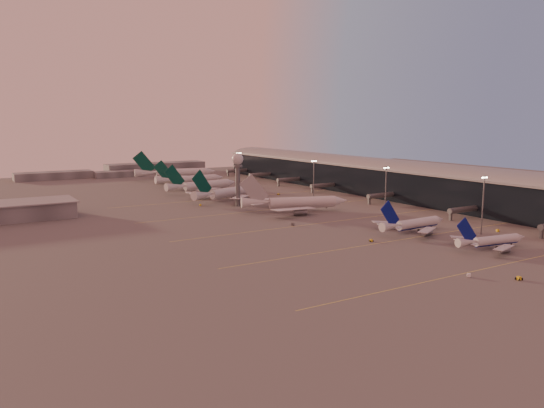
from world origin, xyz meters
TOP-DOWN VIEW (x-y plane):
  - ground at (0.00, 0.00)m, footprint 700.00×700.00m
  - taxiway_markings at (30.00, 56.00)m, footprint 180.00×185.25m
  - terminal at (107.88, 110.09)m, footprint 57.00×362.00m
  - radar_tower at (5.00, 120.00)m, footprint 6.40×6.40m
  - mast_a at (58.00, 0.00)m, footprint 3.60×0.56m
  - mast_b at (55.00, 55.00)m, footprint 3.60×0.56m
  - mast_c at (50.00, 110.00)m, footprint 3.60×0.56m
  - mast_d at (48.00, 200.00)m, footprint 3.60×0.56m
  - distant_horizon at (2.62, 325.14)m, footprint 165.00×37.50m
  - narrowbody_near at (39.14, -18.87)m, footprint 33.09×26.23m
  - narrowbody_mid at (36.14, 17.54)m, footprint 39.07×31.16m
  - widebody_white at (22.04, 87.32)m, footprint 55.96×44.11m
  - greentail_a at (9.54, 141.21)m, footprint 53.71×42.65m
  - greentail_b at (10.89, 182.23)m, footprint 54.78×43.91m
  - greentail_c at (18.70, 221.05)m, footprint 54.19×43.80m
  - greentail_d at (23.53, 261.89)m, footprint 65.45×52.36m
  - gsv_truck_a at (1.97, -38.23)m, footprint 5.55×5.46m
  - gsv_tug_near at (12.13, -48.35)m, footprint 2.52×3.88m
  - gsv_catering_a at (68.50, -0.61)m, footprint 5.47×3.68m
  - gsv_tug_mid at (8.74, 13.53)m, footprint 3.58×2.78m
  - gsv_truck_b at (41.61, 32.06)m, footprint 5.93×4.07m
  - gsv_truck_c at (0.58, 57.23)m, footprint 6.38×5.46m
  - gsv_catering_b at (62.65, 61.72)m, footprint 5.12×3.51m
  - gsv_truck_d at (-13.17, 131.31)m, footprint 2.27×5.29m
  - gsv_tug_hangar at (47.90, 145.69)m, footprint 3.18×1.95m

SIDE VIEW (x-z plane):
  - ground at x=0.00m, z-range 0.00..0.00m
  - taxiway_markings at x=30.00m, z-range 0.00..0.02m
  - gsv_tug_mid at x=8.74m, z-range 0.01..0.91m
  - gsv_tug_hangar at x=47.90m, z-range 0.01..0.91m
  - gsv_tug_near at x=12.13m, z-range 0.02..1.07m
  - gsv_truck_d at x=-13.17m, z-range 0.02..2.10m
  - gsv_truck_b at x=41.61m, z-range 0.02..2.28m
  - gsv_truck_a at x=1.97m, z-range 0.02..2.34m
  - gsv_truck_c at x=0.58m, z-range 0.03..2.55m
  - gsv_catering_b at x=62.65m, z-range 0.00..3.85m
  - gsv_catering_a at x=68.50m, z-range 0.00..4.12m
  - narrowbody_near at x=39.14m, z-range -3.86..9.12m
  - narrowbody_mid at x=36.14m, z-range -4.54..10.72m
  - greentail_c at x=18.70m, z-range -6.37..13.33m
  - greentail_b at x=10.89m, z-range -6.47..13.54m
  - widebody_white at x=22.04m, z-range -6.68..13.77m
  - greentail_a at x=9.54m, z-range -6.57..13.75m
  - distant_horizon at x=2.62m, z-range -0.61..8.39m
  - greentail_d at x=23.53m, z-range -7.76..16.25m
  - terminal at x=107.88m, z-range -1.00..22.04m
  - mast_a at x=58.00m, z-range 1.24..26.24m
  - mast_b at x=55.00m, z-range 1.24..26.24m
  - mast_c at x=50.00m, z-range 1.24..26.24m
  - mast_d at x=48.00m, z-range 1.24..26.24m
  - radar_tower at x=5.00m, z-range 5.40..36.50m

